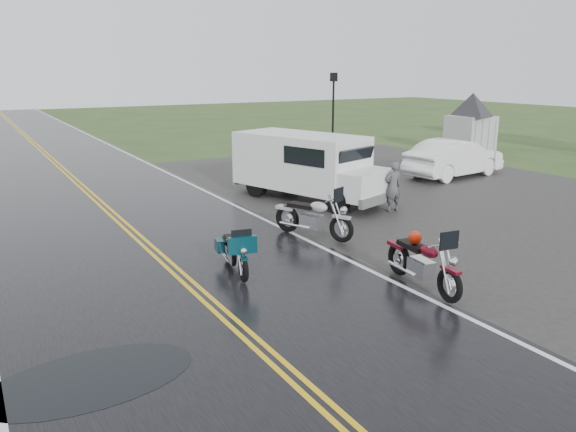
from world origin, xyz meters
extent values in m
plane|color=#2D471E|center=(0.00, 0.00, 0.00)|extent=(120.00, 120.00, 0.00)
cube|color=black|center=(0.00, 10.00, 0.02)|extent=(8.00, 100.00, 0.04)
cube|color=black|center=(11.00, 5.00, 0.01)|extent=(14.00, 24.00, 0.03)
imported|color=#47474B|center=(7.86, 4.06, 0.80)|extent=(0.61, 0.42, 1.59)
imported|color=white|center=(13.99, 7.34, 0.79)|extent=(4.94, 2.23, 1.57)
camera|label=1|loc=(-3.79, -9.31, 4.45)|focal=35.00mm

